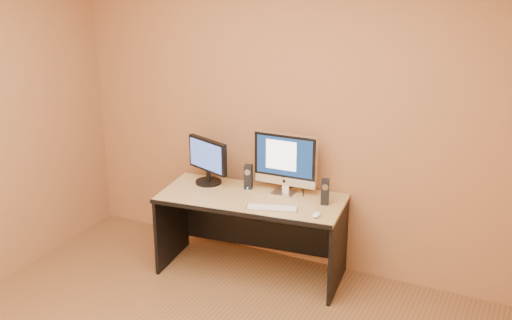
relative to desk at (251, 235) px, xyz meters
The scene contains 10 objects.
walls 1.89m from the desk, 81.32° to the right, with size 4.00×4.00×2.60m, color olive, non-canonical shape.
desk is the anchor object (origin of this frame).
imac 0.64m from the desk, 42.25° to the left, with size 0.52×0.19×0.50m, color silver, non-canonical shape.
second_monitor 0.70m from the desk, 166.07° to the left, with size 0.44×0.22×0.38m, color black, non-canonical shape.
speaker_left 0.47m from the desk, 123.52° to the left, with size 0.06×0.07×0.20m, color black, non-canonical shape.
speaker_right 0.73m from the desk, 12.70° to the left, with size 0.06×0.07×0.20m, color black, non-canonical shape.
keyboard 0.44m from the desk, 29.87° to the right, with size 0.39×0.11×0.02m, color silver.
mouse 0.70m from the desk, 11.64° to the right, with size 0.05×0.09×0.03m, color white.
cable_a 0.55m from the desk, 40.32° to the left, with size 0.01×0.01×0.20m, color black.
cable_b 0.47m from the desk, 56.54° to the left, with size 0.01×0.01×0.16m, color black.
Camera 1 is at (1.83, -2.56, 2.64)m, focal length 45.00 mm.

